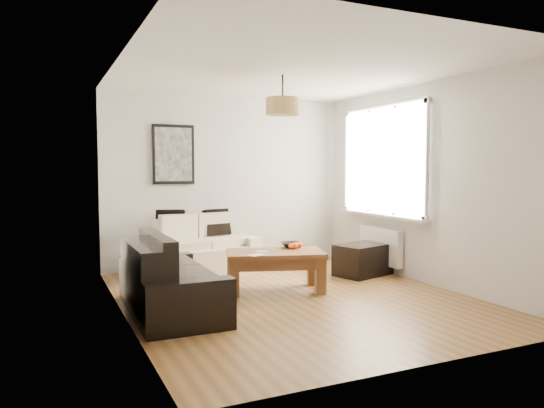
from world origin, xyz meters
name	(u,v)px	position (x,y,z in m)	size (l,w,h in m)	color
floor	(293,297)	(0.00, 0.00, 0.00)	(4.50, 4.50, 0.00)	brown
ceiling	(294,70)	(0.00, 0.00, 2.60)	(3.80, 4.50, 0.00)	white
wall_back	(228,181)	(0.00, 2.25, 1.30)	(3.80, 0.04, 2.60)	silver
wall_front	(431,195)	(0.00, -2.25, 1.30)	(3.80, 0.04, 2.60)	silver
wall_left	(123,188)	(-1.90, 0.00, 1.30)	(0.04, 4.50, 2.60)	silver
wall_right	(424,184)	(1.90, 0.00, 1.30)	(0.04, 4.50, 2.60)	silver
window_bay	(384,161)	(1.86, 0.80, 1.60)	(0.14, 1.90, 1.60)	white
radiator	(380,246)	(1.82, 0.80, 0.38)	(0.10, 0.90, 0.52)	white
poster	(173,154)	(-0.85, 2.22, 1.70)	(0.62, 0.04, 0.87)	black
pendant_shade	(283,106)	(0.00, 0.30, 2.23)	(0.40, 0.40, 0.20)	tan
loveseat_cream	(201,246)	(-0.58, 1.78, 0.39)	(1.58, 0.86, 0.78)	beige
sofa_leather	(171,277)	(-1.43, 0.01, 0.37)	(1.71, 0.83, 0.74)	black
coffee_table	(275,271)	(-0.05, 0.41, 0.24)	(1.18, 0.65, 0.48)	brown
ottoman	(363,260)	(1.45, 0.70, 0.22)	(0.76, 0.49, 0.44)	black
cushion_left	(170,224)	(-0.97, 1.97, 0.70)	(0.40, 0.12, 0.40)	black
cushion_right	(217,222)	(-0.27, 1.97, 0.70)	(0.39, 0.12, 0.39)	black
fruit_bowl	(291,245)	(0.28, 0.62, 0.52)	(0.26, 0.26, 0.06)	black
orange_a	(295,246)	(0.26, 0.47, 0.52)	(0.08, 0.08, 0.08)	#F25014
orange_b	(299,245)	(0.34, 0.50, 0.52)	(0.08, 0.08, 0.08)	#F25314
orange_c	(291,246)	(0.20, 0.47, 0.52)	(0.07, 0.07, 0.07)	#E15B12
papers	(257,255)	(-0.36, 0.23, 0.49)	(0.18, 0.13, 0.01)	white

